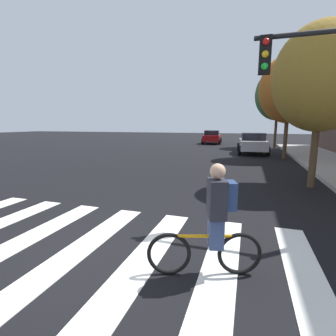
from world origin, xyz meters
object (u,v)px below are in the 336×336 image
Objects in this scene: traffic_light_near at (334,92)px; sedan_far at (212,137)px; street_tree_near at (321,78)px; cyclist at (214,221)px; street_tree_far at (278,95)px; sedan_mid at (252,143)px; street_tree_mid at (289,89)px.

sedan_far is at bearing 103.44° from traffic_light_near.
sedan_far is at bearing 107.78° from street_tree_near.
street_tree_far is at bearing 82.94° from cyclist.
street_tree_near is at bearing -79.67° from sedan_mid.
sedan_far is (-4.32, 8.94, -0.03)m from sedan_mid.
sedan_mid is at bearing 95.05° from traffic_light_near.
sedan_far is 13.66m from street_tree_mid.
sedan_far is 20.65m from street_tree_near.
sedan_far is at bearing 118.42° from street_tree_mid.
street_tree_far is at bearing 89.42° from street_tree_near.
street_tree_mid is at bearing 86.75° from traffic_light_near.
street_tree_far reaches higher than street_tree_mid.
street_tree_near reaches higher than traffic_light_near.
street_tree_mid reaches higher than cyclist.
street_tree_near is (1.92, -10.52, 2.93)m from sedan_mid.
cyclist reaches higher than sedan_far.
traffic_light_near is at bearing -84.95° from sedan_mid.
street_tree_near reaches higher than sedan_far.
street_tree_far is (0.16, 16.02, 1.14)m from street_tree_near.
cyclist is (-0.70, -16.95, 0.03)m from sedan_mid.
sedan_far is 8.34m from street_tree_far.
street_tree_near reaches higher than sedan_mid.
cyclist is 0.26× the size of street_tree_mid.
cyclist is at bearing -100.53° from street_tree_mid.
street_tree_mid is at bearing 89.73° from street_tree_near.
sedan_mid is 4.85m from street_tree_mid.
traffic_light_near is 0.65× the size of street_tree_mid.
sedan_mid is 0.72× the size of street_tree_mid.
street_tree_far reaches higher than sedan_far.
traffic_light_near is 0.58× the size of street_tree_far.
cyclist is 0.23× the size of street_tree_far.
sedan_mid is 2.77× the size of cyclist.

